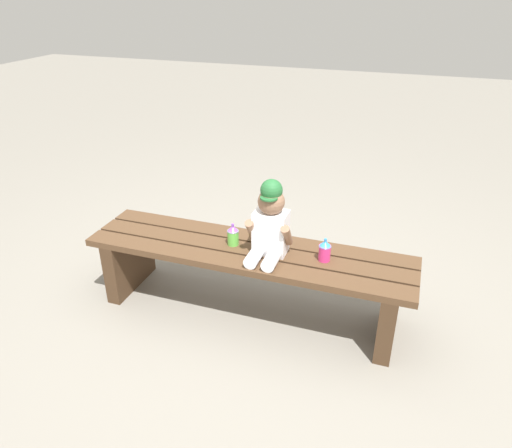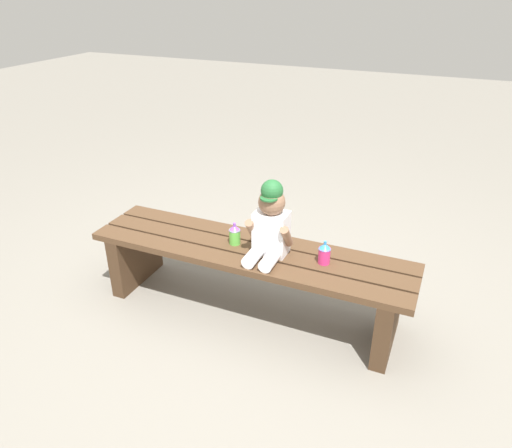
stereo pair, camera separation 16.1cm
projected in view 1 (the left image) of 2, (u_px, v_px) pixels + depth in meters
The scene contains 5 objects.
ground_plane at pixel (249, 309), 2.72m from camera, with size 16.00×16.00×0.00m, color gray.
park_bench at pixel (248, 267), 2.59m from camera, with size 1.75×0.41×0.40m.
child_figure at pixel (270, 223), 2.41m from camera, with size 0.23×0.27×0.40m.
sippy_cup_left at pixel (233, 235), 2.54m from camera, with size 0.06×0.06×0.12m.
sippy_cup_right at pixel (325, 250), 2.40m from camera, with size 0.06×0.06×0.12m.
Camera 1 is at (0.75, -2.06, 1.68)m, focal length 33.59 mm.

